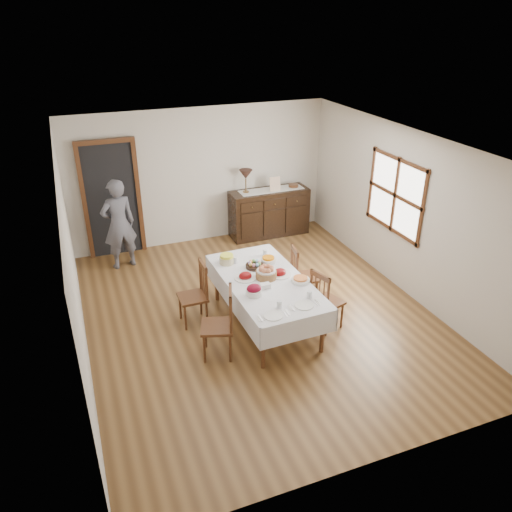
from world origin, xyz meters
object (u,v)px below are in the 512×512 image
object	(u,v)px
person	(118,221)
chair_right_near	(325,300)
dining_table	(265,285)
chair_left_far	(196,293)
sideboard	(269,213)
chair_right_far	(302,274)
chair_left_near	(221,323)
table_lamp	(246,175)

from	to	relation	value
person	chair_right_near	bearing A→B (deg)	116.54
dining_table	chair_right_near	distance (m)	0.87
chair_left_far	person	world-z (taller)	person
sideboard	person	size ratio (longest dim) A/B	0.91
chair_left_far	sideboard	bearing A→B (deg)	138.96
chair_right_far	dining_table	bearing A→B (deg)	127.31
dining_table	chair_right_near	xyz separation A→B (m)	(0.75, -0.41, -0.17)
chair_left_near	sideboard	xyz separation A→B (m)	(2.11, 3.44, -0.03)
chair_left_far	chair_right_near	distance (m)	1.87
chair_right_far	sideboard	distance (m)	2.63
chair_right_far	person	distance (m)	3.34
dining_table	person	bearing A→B (deg)	121.04
chair_left_far	chair_left_near	bearing A→B (deg)	6.43
chair_right_near	chair_left_near	bearing A→B (deg)	74.93
sideboard	table_lamp	size ratio (longest dim) A/B	3.44
person	chair_left_near	bearing A→B (deg)	93.43
chair_left_near	table_lamp	xyz separation A→B (m)	(1.64, 3.48, 0.80)
chair_right_far	sideboard	bearing A→B (deg)	-1.33
sideboard	table_lamp	xyz separation A→B (m)	(-0.48, 0.04, 0.83)
chair_left_far	table_lamp	world-z (taller)	table_lamp
chair_right_near	table_lamp	size ratio (longest dim) A/B	2.04
chair_right_far	chair_right_near	bearing A→B (deg)	-171.67
dining_table	sideboard	size ratio (longest dim) A/B	1.38
table_lamp	chair_right_near	bearing A→B (deg)	-91.08
chair_left_far	table_lamp	distance (m)	3.23
person	table_lamp	distance (m)	2.57
chair_right_near	chair_right_far	bearing A→B (deg)	-18.85
chair_right_near	chair_right_far	size ratio (longest dim) A/B	1.01
chair_right_far	sideboard	world-z (taller)	sideboard
person	table_lamp	xyz separation A→B (m)	(2.51, 0.39, 0.43)
dining_table	sideboard	distance (m)	3.26
table_lamp	chair_left_far	bearing A→B (deg)	-123.78
chair_right_far	table_lamp	distance (m)	2.75
sideboard	person	distance (m)	3.03
chair_right_near	chair_right_far	world-z (taller)	chair_right_near
dining_table	chair_left_far	bearing A→B (deg)	153.55
person	chair_left_far	bearing A→B (deg)	96.93
dining_table	chair_left_far	world-z (taller)	chair_left_far
chair_left_far	sideboard	size ratio (longest dim) A/B	0.60
dining_table	chair_left_far	xyz separation A→B (m)	(-0.92, 0.42, -0.17)
chair_left_near	sideboard	distance (m)	4.04
sideboard	person	xyz separation A→B (m)	(-2.98, -0.35, 0.39)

